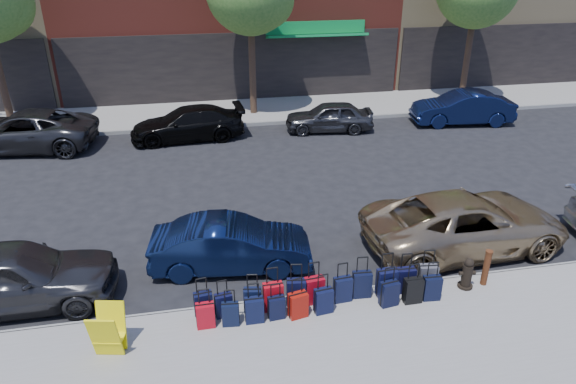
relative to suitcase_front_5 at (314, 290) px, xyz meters
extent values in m
plane|color=black|center=(0.08, 4.76, -0.46)|extent=(120.00, 120.00, 0.00)
cube|color=gray|center=(0.08, -1.74, -0.39)|extent=(60.00, 4.00, 0.15)
cube|color=gray|center=(0.08, 14.76, -0.39)|extent=(60.00, 4.00, 0.15)
cube|color=gray|center=(0.08, 0.28, -0.39)|extent=(60.00, 0.08, 0.15)
cube|color=gray|center=(0.08, 12.74, -0.39)|extent=(60.00, 0.08, 0.15)
cube|color=black|center=(0.08, 16.71, 1.24)|extent=(16.66, 0.15, 3.40)
cube|color=#0D7C39|center=(4.08, 16.36, 2.74)|extent=(5.00, 0.91, 0.27)
cube|color=#0D7C39|center=(4.08, 16.66, 3.09)|extent=(5.00, 0.10, 0.60)
cube|color=black|center=(16.08, 16.71, 1.24)|extent=(14.70, 0.15, 3.40)
cylinder|color=black|center=(0.58, 14.26, 2.09)|extent=(0.30, 0.30, 4.80)
cylinder|color=black|center=(11.08, 14.26, 2.09)|extent=(0.30, 0.30, 4.80)
cube|color=black|center=(-2.39, 0.01, -0.03)|extent=(0.40, 0.25, 0.56)
cylinder|color=black|center=(-2.39, 0.01, 0.58)|extent=(0.21, 0.06, 0.03)
cube|color=black|center=(-1.98, -0.08, -0.05)|extent=(0.38, 0.25, 0.53)
cylinder|color=black|center=(-1.98, -0.08, 0.53)|extent=(0.20, 0.06, 0.03)
cube|color=black|center=(-1.36, -0.04, -0.03)|extent=(0.40, 0.26, 0.56)
cylinder|color=black|center=(-1.36, -0.04, 0.57)|extent=(0.21, 0.07, 0.03)
cube|color=#B20B15|center=(-0.92, -0.05, 0.00)|extent=(0.43, 0.25, 0.63)
cylinder|color=black|center=(-0.92, -0.05, 0.68)|extent=(0.24, 0.04, 0.03)
cube|color=black|center=(-0.40, 0.01, 0.00)|extent=(0.44, 0.28, 0.62)
cylinder|color=black|center=(-0.40, 0.01, 0.66)|extent=(0.23, 0.07, 0.03)
cube|color=maroon|center=(0.00, 0.00, 0.00)|extent=(0.43, 0.27, 0.62)
cylinder|color=black|center=(0.00, 0.00, 0.67)|extent=(0.23, 0.06, 0.03)
cube|color=black|center=(0.62, -0.06, -0.02)|extent=(0.40, 0.24, 0.58)
cylinder|color=black|center=(0.62, -0.06, 0.61)|extent=(0.22, 0.05, 0.03)
cube|color=black|center=(1.08, 0.01, -0.01)|extent=(0.43, 0.26, 0.61)
cylinder|color=black|center=(1.08, 0.01, 0.66)|extent=(0.23, 0.05, 0.03)
cube|color=black|center=(1.63, -0.07, 0.02)|extent=(0.45, 0.26, 0.66)
cylinder|color=black|center=(1.63, -0.07, 0.73)|extent=(0.25, 0.04, 0.03)
cube|color=black|center=(2.10, -0.02, -0.01)|extent=(0.41, 0.24, 0.60)
cylinder|color=black|center=(2.10, -0.02, 0.64)|extent=(0.23, 0.04, 0.03)
cube|color=#424147|center=(2.62, -0.02, 0.00)|extent=(0.44, 0.28, 0.62)
cylinder|color=black|center=(2.62, -0.02, 0.66)|extent=(0.23, 0.06, 0.03)
cube|color=#AC0B17|center=(-2.37, -0.35, -0.04)|extent=(0.37, 0.22, 0.55)
cylinder|color=black|center=(-2.37, -0.35, 0.56)|extent=(0.21, 0.04, 0.03)
cube|color=black|center=(-1.86, -0.38, -0.06)|extent=(0.37, 0.24, 0.51)
cylinder|color=black|center=(-1.86, -0.38, 0.50)|extent=(0.20, 0.05, 0.03)
cube|color=black|center=(-1.37, -0.38, -0.03)|extent=(0.38, 0.22, 0.56)
cylinder|color=black|center=(-1.37, -0.38, 0.58)|extent=(0.21, 0.03, 0.03)
cube|color=black|center=(-0.90, -0.36, -0.06)|extent=(0.36, 0.23, 0.51)
cylinder|color=black|center=(-0.90, -0.36, 0.49)|extent=(0.19, 0.05, 0.03)
cube|color=#971209|center=(-0.45, -0.40, -0.03)|extent=(0.43, 0.30, 0.57)
cylinder|color=black|center=(-0.45, -0.40, 0.60)|extent=(0.22, 0.08, 0.03)
cube|color=black|center=(0.11, -0.36, -0.03)|extent=(0.41, 0.27, 0.57)
cylinder|color=black|center=(0.11, -0.36, 0.59)|extent=(0.22, 0.06, 0.03)
cube|color=black|center=(1.57, -0.40, -0.03)|extent=(0.42, 0.28, 0.57)
cylinder|color=black|center=(1.57, -0.40, 0.60)|extent=(0.22, 0.06, 0.03)
cube|color=black|center=(2.11, -0.40, -0.02)|extent=(0.40, 0.23, 0.58)
cylinder|color=black|center=(2.11, -0.40, 0.61)|extent=(0.22, 0.03, 0.03)
cube|color=black|center=(2.56, -0.38, -0.03)|extent=(0.40, 0.25, 0.57)
cylinder|color=black|center=(2.56, -0.38, 0.59)|extent=(0.22, 0.05, 0.03)
cylinder|color=black|center=(3.53, -0.13, -0.28)|extent=(0.34, 0.34, 0.06)
cylinder|color=black|center=(3.53, -0.13, 0.01)|extent=(0.23, 0.23, 0.53)
sphere|color=black|center=(3.53, -0.13, 0.34)|extent=(0.21, 0.21, 0.21)
cylinder|color=black|center=(3.53, -0.13, 0.07)|extent=(0.38, 0.12, 0.09)
cylinder|color=#38190C|center=(4.00, -0.11, 0.13)|extent=(0.15, 0.15, 0.88)
cylinder|color=#38190C|center=(4.00, -0.11, 0.56)|extent=(0.17, 0.17, 0.04)
cube|color=#FFED0E|center=(-4.23, -0.91, 0.19)|extent=(0.59, 0.36, 0.99)
cube|color=#FFED0E|center=(-4.15, -0.56, 0.19)|extent=(0.59, 0.36, 0.99)
cube|color=#FFED0E|center=(-4.19, -0.74, 0.04)|extent=(0.61, 0.47, 0.02)
imported|color=#333235|center=(-6.43, 1.38, 0.29)|extent=(4.42, 1.80, 1.50)
imported|color=#0D1A3D|center=(-1.62, 1.92, 0.18)|extent=(4.01, 1.80, 1.28)
imported|color=tan|center=(4.43, 1.69, 0.28)|extent=(5.43, 2.71, 1.48)
imported|color=#2E2E30|center=(-8.72, 11.62, 0.29)|extent=(5.69, 3.21, 1.50)
imported|color=black|center=(-2.48, 11.57, 0.20)|extent=(4.67, 2.13, 1.33)
imported|color=#353638|center=(3.45, 11.48, 0.17)|extent=(3.86, 1.97, 1.26)
imported|color=#0D183C|center=(9.50, 11.30, 0.26)|extent=(4.52, 2.05, 1.44)
camera|label=1|loc=(-2.31, -8.81, 6.77)|focal=32.00mm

